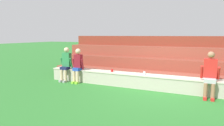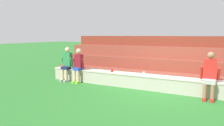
% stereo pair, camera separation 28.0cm
% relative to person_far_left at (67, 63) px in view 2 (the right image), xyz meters
% --- Properties ---
extents(ground_plane, '(80.00, 80.00, 0.00)m').
position_rel_person_far_left_xyz_m(ground_plane, '(3.92, -0.00, -0.76)').
color(ground_plane, '#2D752D').
extents(stone_seating_wall, '(9.20, 0.55, 0.51)m').
position_rel_person_far_left_xyz_m(stone_seating_wall, '(3.92, 0.25, -0.49)').
color(stone_seating_wall, '#B7AF9E').
rests_on(stone_seating_wall, ground).
extents(brick_bleachers, '(10.18, 2.52, 1.89)m').
position_rel_person_far_left_xyz_m(brick_bleachers, '(3.92, 2.38, -0.05)').
color(brick_bleachers, brown).
rests_on(brick_bleachers, ground).
extents(person_far_left, '(0.54, 0.51, 1.42)m').
position_rel_person_far_left_xyz_m(person_far_left, '(0.00, 0.00, 0.00)').
color(person_far_left, beige).
rests_on(person_far_left, ground).
extents(person_left_of_center, '(0.49, 0.47, 1.39)m').
position_rel_person_far_left_xyz_m(person_left_of_center, '(0.60, -0.03, -0.02)').
color(person_left_of_center, beige).
rests_on(person_left_of_center, ground).
extents(person_center, '(0.55, 0.59, 1.44)m').
position_rel_person_far_left_xyz_m(person_center, '(5.46, 0.00, 0.00)').
color(person_center, '#996B4C').
rests_on(person_center, ground).
extents(plastic_cup_left_end, '(0.09, 0.09, 0.10)m').
position_rel_person_far_left_xyz_m(plastic_cup_left_end, '(2.03, 0.23, -0.20)').
color(plastic_cup_left_end, red).
rests_on(plastic_cup_left_end, stone_seating_wall).
extents(plastic_cup_right_end, '(0.09, 0.09, 0.11)m').
position_rel_person_far_left_xyz_m(plastic_cup_right_end, '(3.33, 0.22, -0.19)').
color(plastic_cup_right_end, white).
rests_on(plastic_cup_right_end, stone_seating_wall).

